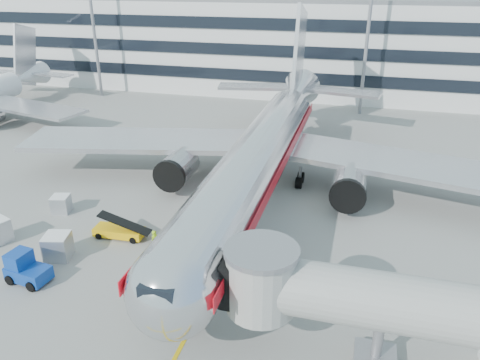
% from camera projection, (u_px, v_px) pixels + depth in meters
% --- Properties ---
extents(ground, '(180.00, 180.00, 0.00)m').
position_uv_depth(ground, '(229.00, 256.00, 34.63)').
color(ground, gray).
rests_on(ground, ground).
extents(lead_in_line, '(0.25, 70.00, 0.01)m').
position_uv_depth(lead_in_line, '(259.00, 199.00, 43.45)').
color(lead_in_line, '#DFB20B').
rests_on(lead_in_line, ground).
extents(main_jet, '(50.95, 48.70, 16.06)m').
position_uv_depth(main_jet, '(264.00, 150.00, 43.25)').
color(main_jet, silver).
rests_on(main_jet, ground).
extents(jet_bridge, '(17.80, 4.50, 7.00)m').
position_uv_depth(jet_bridge, '(418.00, 312.00, 23.10)').
color(jet_bridge, silver).
rests_on(jet_bridge, ground).
extents(terminal, '(150.00, 24.25, 15.60)m').
position_uv_depth(terminal, '(321.00, 43.00, 82.59)').
color(terminal, silver).
rests_on(terminal, ground).
extents(light_mast_west, '(2.40, 1.20, 25.45)m').
position_uv_depth(light_mast_west, '(91.00, 3.00, 73.99)').
color(light_mast_west, gray).
rests_on(light_mast_west, ground).
extents(light_mast_centre, '(2.40, 1.20, 25.45)m').
position_uv_depth(light_mast_centre, '(371.00, 8.00, 63.74)').
color(light_mast_centre, gray).
rests_on(light_mast_centre, ground).
extents(belt_loader, '(4.21, 1.66, 2.00)m').
position_uv_depth(belt_loader, '(119.00, 231.00, 36.94)').
color(belt_loader, '#F2B40A').
rests_on(belt_loader, ground).
extents(baggage_tug, '(3.06, 2.17, 2.16)m').
position_uv_depth(baggage_tug, '(26.00, 269.00, 31.54)').
color(baggage_tug, navy).
rests_on(baggage_tug, ground).
extents(cargo_container_right, '(1.75, 1.75, 1.54)m').
position_uv_depth(cargo_container_right, '(61.00, 204.00, 40.74)').
color(cargo_container_right, '#B8BAC0').
rests_on(cargo_container_right, ground).
extents(cargo_container_front, '(2.13, 2.13, 1.86)m').
position_uv_depth(cargo_container_front, '(58.00, 246.00, 34.15)').
color(cargo_container_front, '#B8BAC0').
rests_on(cargo_container_front, ground).
extents(ramp_worker, '(0.74, 0.82, 1.87)m').
position_uv_depth(ramp_worker, '(155.00, 242.00, 34.69)').
color(ramp_worker, '#9BD516').
rests_on(ramp_worker, ground).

